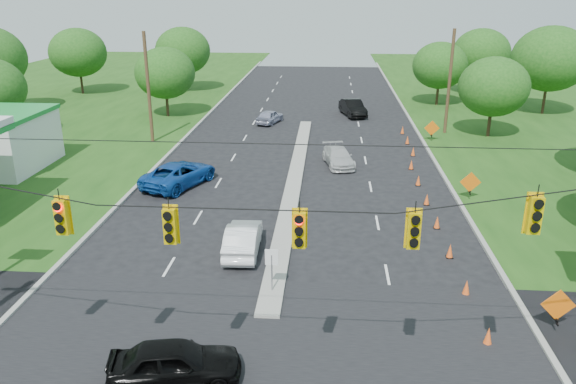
{
  "coord_description": "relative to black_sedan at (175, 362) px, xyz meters",
  "views": [
    {
      "loc": [
        2.22,
        -14.66,
        12.08
      ],
      "look_at": [
        0.31,
        10.89,
        2.8
      ],
      "focal_mm": 35.0,
      "sensor_mm": 36.0,
      "label": 1
    }
  ],
  "objects": [
    {
      "name": "tree_12",
      "position": [
        16.55,
        47.83,
        3.61
      ],
      "size": [
        5.88,
        5.88,
        6.86
      ],
      "color": "black",
      "rests_on": "ground"
    },
    {
      "name": "black_sedan",
      "position": [
        0.0,
        0.0,
        0.0
      ],
      "size": [
        4.53,
        2.5,
        1.46
      ],
      "primitive_type": "imported",
      "rotation": [
        0.0,
        0.0,
        1.76
      ],
      "color": "black",
      "rests_on": "ground"
    },
    {
      "name": "work_sign_2",
      "position": [
        13.35,
        31.83,
        0.36
      ],
      "size": [
        1.27,
        0.58,
        1.37
      ],
      "color": "black",
      "rests_on": "ground"
    },
    {
      "name": "utility_pole_far_right",
      "position": [
        15.05,
        34.83,
        3.77
      ],
      "size": [
        0.28,
        0.28,
        9.0
      ],
      "primitive_type": "cylinder",
      "color": "#422D1C",
      "rests_on": "ground"
    },
    {
      "name": "silver_car_far",
      "position": [
        5.49,
        24.45,
        -0.08
      ],
      "size": [
        2.67,
        4.72,
        1.29
      ],
      "primitive_type": "imported",
      "rotation": [
        0.0,
        0.0,
        0.2
      ],
      "color": "silver",
      "rests_on": "ground"
    },
    {
      "name": "cone_1",
      "position": [
        10.67,
        6.33,
        -0.38
      ],
      "size": [
        0.32,
        0.32,
        0.7
      ],
      "primitive_type": "cone",
      "color": "#FB5C1D",
      "rests_on": "ground"
    },
    {
      "name": "white_sedan",
      "position": [
        0.75,
        9.69,
        -0.0
      ],
      "size": [
        1.68,
        4.44,
        1.45
      ],
      "primitive_type": "imported",
      "rotation": [
        0.0,
        0.0,
        3.18
      ],
      "color": "white",
      "rests_on": "ground"
    },
    {
      "name": "curb_right",
      "position": [
        12.65,
        29.83,
        -0.73
      ],
      "size": [
        0.25,
        110.0,
        0.16
      ],
      "primitive_type": "cube",
      "color": "gray",
      "rests_on": "ground"
    },
    {
      "name": "tree_10",
      "position": [
        26.55,
        43.83,
        4.85
      ],
      "size": [
        7.56,
        7.56,
        8.82
      ],
      "color": "black",
      "rests_on": "ground"
    },
    {
      "name": "tree_11",
      "position": [
        22.55,
        54.83,
        4.23
      ],
      "size": [
        6.72,
        6.72,
        7.84
      ],
      "color": "black",
      "rests_on": "ground"
    },
    {
      "name": "cone_0",
      "position": [
        10.67,
        2.83,
        -0.38
      ],
      "size": [
        0.32,
        0.32,
        0.7
      ],
      "primitive_type": "cone",
      "color": "#FB5C1D",
      "rests_on": "ground"
    },
    {
      "name": "cone_6",
      "position": [
        10.67,
        23.83,
        -0.38
      ],
      "size": [
        0.32,
        0.32,
        0.7
      ],
      "primitive_type": "cone",
      "color": "#FB5C1D",
      "rests_on": "ground"
    },
    {
      "name": "silver_car_oncoming",
      "position": [
        -0.91,
        37.61,
        -0.08
      ],
      "size": [
        2.63,
        4.11,
        1.3
      ],
      "primitive_type": "imported",
      "rotation": [
        0.0,
        0.0,
        2.83
      ],
      "color": "#9194AC",
      "rests_on": "ground"
    },
    {
      "name": "cone_3",
      "position": [
        10.67,
        13.33,
        -0.38
      ],
      "size": [
        0.32,
        0.32,
        0.7
      ],
      "primitive_type": "cone",
      "color": "#FB5C1D",
      "rests_on": "ground"
    },
    {
      "name": "work_sign_0",
      "position": [
        13.35,
        3.83,
        0.36
      ],
      "size": [
        1.27,
        0.58,
        1.37
      ],
      "color": "black",
      "rests_on": "ground"
    },
    {
      "name": "cone_8",
      "position": [
        11.27,
        30.83,
        -0.38
      ],
      "size": [
        0.32,
        0.32,
        0.7
      ],
      "primitive_type": "cone",
      "color": "#FB5C1D",
      "rests_on": "ground"
    },
    {
      "name": "cone_2",
      "position": [
        10.67,
        9.83,
        -0.38
      ],
      "size": [
        0.32,
        0.32,
        0.7
      ],
      "primitive_type": "cone",
      "color": "#FB5C1D",
      "rests_on": "ground"
    },
    {
      "name": "cone_7",
      "position": [
        11.27,
        27.33,
        -0.38
      ],
      "size": [
        0.32,
        0.32,
        0.7
      ],
      "primitive_type": "cone",
      "color": "#FB5C1D",
      "rests_on": "ground"
    },
    {
      "name": "dark_car_receding",
      "position": [
        7.11,
        41.61,
        0.08
      ],
      "size": [
        2.89,
        5.17,
        1.61
      ],
      "primitive_type": "imported",
      "rotation": [
        0.0,
        0.0,
        0.25
      ],
      "color": "black",
      "rests_on": "ground"
    },
    {
      "name": "utility_pole_far_left",
      "position": [
        -9.95,
        29.83,
        3.77
      ],
      "size": [
        0.28,
        0.28,
        9.0
      ],
      "primitive_type": "cylinder",
      "color": "#422D1C",
      "rests_on": "ground"
    },
    {
      "name": "cone_5",
      "position": [
        10.67,
        20.33,
        -0.38
      ],
      "size": [
        0.32,
        0.32,
        0.7
      ],
      "primitive_type": "cone",
      "color": "#FB5C1D",
      "rests_on": "ground"
    },
    {
      "name": "tree_4",
      "position": [
        -25.45,
        51.83,
        4.23
      ],
      "size": [
        6.72,
        6.72,
        7.84
      ],
      "color": "black",
      "rests_on": "ground"
    },
    {
      "name": "blue_pickup",
      "position": [
        -4.87,
        19.17,
        0.07
      ],
      "size": [
        4.61,
        6.3,
        1.59
      ],
      "primitive_type": "imported",
      "rotation": [
        0.0,
        0.0,
        2.75
      ],
      "color": "#114397",
      "rests_on": "ground"
    },
    {
      "name": "tree_9",
      "position": [
        18.55,
        33.83,
        3.61
      ],
      "size": [
        5.88,
        5.88,
        6.86
      ],
      "color": "black",
      "rests_on": "ground"
    },
    {
      "name": "tree_5",
      "position": [
        -11.45,
        39.83,
        3.61
      ],
      "size": [
        5.88,
        5.88,
        6.86
      ],
      "color": "black",
      "rests_on": "ground"
    },
    {
      "name": "signal_span",
      "position": [
        2.5,
        -1.17,
        4.24
      ],
      "size": [
        25.6,
        0.32,
        9.0
      ],
      "color": "#422D1C",
      "rests_on": "ground"
    },
    {
      "name": "tree_6",
      "position": [
        -13.45,
        54.83,
        4.23
      ],
      "size": [
        6.72,
        6.72,
        7.84
      ],
      "color": "black",
      "rests_on": "ground"
    },
    {
      "name": "median",
      "position": [
        2.55,
        20.83,
        -0.73
      ],
      "size": [
        1.0,
        34.0,
        0.18
      ],
      "primitive_type": "cube",
      "color": "gray",
      "rests_on": "ground"
    },
    {
      "name": "work_sign_1",
      "position": [
        13.35,
        17.83,
        0.36
      ],
      "size": [
        1.27,
        0.58,
        1.37
      ],
      "color": "black",
      "rests_on": "ground"
    },
    {
      "name": "median_sign",
      "position": [
        2.55,
        5.83,
        0.73
      ],
      "size": [
        0.55,
        0.06,
        2.05
      ],
      "color": "gray",
      "rests_on": "ground"
    },
    {
      "name": "cone_4",
      "position": [
        10.67,
        16.83,
        -0.38
      ],
      "size": [
        0.32,
        0.32,
        0.7
      ],
      "primitive_type": "cone",
      "color": "#FB5C1D",
      "rests_on": "ground"
    },
    {
      "name": "curb_left",
      "position": [
        -7.55,
        29.83,
        -0.73
      ],
      "size": [
        0.25,
        110.0,
        0.16
      ],
      "primitive_type": "cube",
      "color": "gray",
      "rests_on": "ground"
    },
    {
      "name": "cone_9",
      "position": [
        11.27,
        34.33,
        -0.38
      ],
      "size": [
        0.32,
        0.32,
        0.7
      ],
      "primitive_type": "cone",
      "color": "#FB5C1D",
      "rests_on": "ground"
    }
  ]
}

